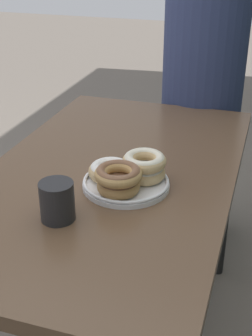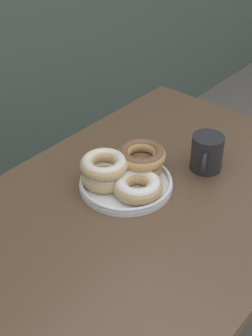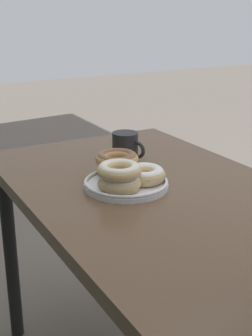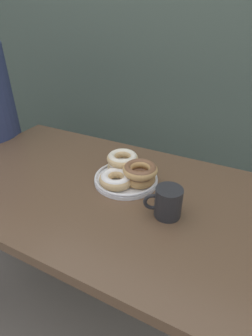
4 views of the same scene
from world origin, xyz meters
The scene contains 3 objects.
dining_table centered at (0.00, 0.11, 0.68)m, with size 1.27×0.73×0.76m.
donut_plate centered at (0.09, 0.18, 0.80)m, with size 0.26×0.25×0.09m.
coffee_mug centered at (0.29, 0.07, 0.81)m, with size 0.12×0.09×0.10m.
Camera 3 is at (-1.02, 0.80, 1.26)m, focal length 50.00 mm.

